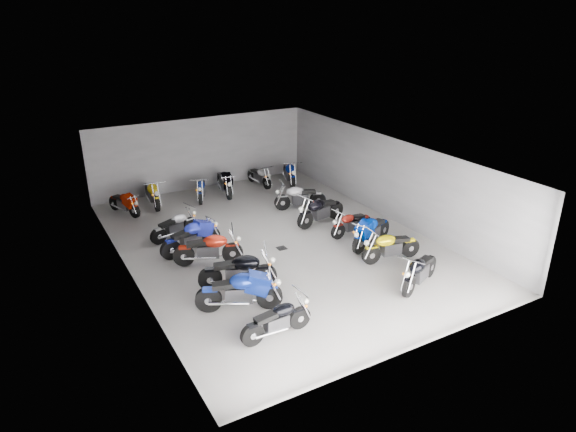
% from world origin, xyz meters
% --- Properties ---
extents(ground, '(14.00, 14.00, 0.00)m').
position_xyz_m(ground, '(0.00, 0.00, 0.00)').
color(ground, gray).
rests_on(ground, ground).
extents(wall_back, '(10.00, 0.10, 3.20)m').
position_xyz_m(wall_back, '(0.00, 7.00, 1.60)').
color(wall_back, gray).
rests_on(wall_back, ground).
extents(wall_left, '(0.10, 14.00, 3.20)m').
position_xyz_m(wall_left, '(-5.00, 0.00, 1.60)').
color(wall_left, gray).
rests_on(wall_left, ground).
extents(wall_right, '(0.10, 14.00, 3.20)m').
position_xyz_m(wall_right, '(5.00, 0.00, 1.60)').
color(wall_right, gray).
rests_on(wall_right, ground).
extents(ceiling, '(10.00, 14.00, 0.04)m').
position_xyz_m(ceiling, '(0.00, 0.00, 3.22)').
color(ceiling, black).
rests_on(ceiling, wall_back).
extents(drain_grate, '(0.32, 0.32, 0.01)m').
position_xyz_m(drain_grate, '(0.00, -0.50, 0.01)').
color(drain_grate, black).
rests_on(drain_grate, ground).
extents(motorcycle_left_a, '(2.00, 0.41, 0.88)m').
position_xyz_m(motorcycle_left_a, '(-2.54, -4.89, 0.48)').
color(motorcycle_left_a, black).
rests_on(motorcycle_left_a, ground).
extents(motorcycle_left_b, '(2.25, 1.11, 1.05)m').
position_xyz_m(motorcycle_left_b, '(-2.84, -3.32, 0.57)').
color(motorcycle_left_b, black).
rests_on(motorcycle_left_b, ground).
extents(motorcycle_left_c, '(2.21, 1.03, 1.02)m').
position_xyz_m(motorcycle_left_c, '(-2.39, -2.23, 0.56)').
color(motorcycle_left_c, black).
rests_on(motorcycle_left_c, ground).
extents(motorcycle_left_d, '(2.14, 0.96, 0.99)m').
position_xyz_m(motorcycle_left_d, '(-2.58, -0.36, 0.54)').
color(motorcycle_left_d, black).
rests_on(motorcycle_left_d, ground).
extents(motorcycle_left_e, '(2.24, 0.63, 0.99)m').
position_xyz_m(motorcycle_left_e, '(-2.78, 0.75, 0.54)').
color(motorcycle_left_e, black).
rests_on(motorcycle_left_e, ground).
extents(motorcycle_left_f, '(1.92, 0.68, 0.86)m').
position_xyz_m(motorcycle_left_f, '(-2.91, 2.13, 0.47)').
color(motorcycle_left_f, black).
rests_on(motorcycle_left_f, ground).
extents(motorcycle_right_a, '(2.03, 0.99, 0.95)m').
position_xyz_m(motorcycle_right_a, '(2.30, -4.77, 0.52)').
color(motorcycle_right_a, black).
rests_on(motorcycle_right_a, ground).
extents(motorcycle_right_b, '(2.11, 0.51, 0.93)m').
position_xyz_m(motorcycle_right_b, '(2.66, -3.03, 0.51)').
color(motorcycle_right_b, black).
rests_on(motorcycle_right_b, ground).
extents(motorcycle_right_c, '(2.15, 0.96, 0.99)m').
position_xyz_m(motorcycle_right_c, '(2.80, -1.83, 0.54)').
color(motorcycle_right_c, black).
rests_on(motorcycle_right_c, ground).
extents(motorcycle_right_d, '(1.90, 0.44, 0.84)m').
position_xyz_m(motorcycle_right_d, '(2.75, -0.74, 0.46)').
color(motorcycle_right_d, black).
rests_on(motorcycle_right_d, ground).
extents(motorcycle_right_e, '(2.26, 0.61, 1.00)m').
position_xyz_m(motorcycle_right_e, '(2.32, 0.67, 0.55)').
color(motorcycle_right_e, black).
rests_on(motorcycle_right_e, ground).
extents(motorcycle_right_f, '(2.11, 0.75, 0.95)m').
position_xyz_m(motorcycle_right_f, '(2.44, 2.42, 0.52)').
color(motorcycle_right_f, black).
rests_on(motorcycle_right_f, ground).
extents(motorcycle_back_a, '(0.83, 1.84, 0.85)m').
position_xyz_m(motorcycle_back_a, '(-3.95, 5.37, 0.46)').
color(motorcycle_back_a, black).
rests_on(motorcycle_back_a, ground).
extents(motorcycle_back_b, '(0.47, 2.24, 0.98)m').
position_xyz_m(motorcycle_back_b, '(-2.70, 5.76, 0.54)').
color(motorcycle_back_b, black).
rests_on(motorcycle_back_b, ground).
extents(motorcycle_back_c, '(0.95, 1.88, 0.88)m').
position_xyz_m(motorcycle_back_c, '(-0.66, 5.47, 0.48)').
color(motorcycle_back_c, black).
rests_on(motorcycle_back_c, ground).
extents(motorcycle_back_d, '(0.59, 2.26, 1.00)m').
position_xyz_m(motorcycle_back_d, '(0.47, 5.59, 0.55)').
color(motorcycle_back_d, black).
rests_on(motorcycle_back_d, ground).
extents(motorcycle_back_e, '(0.42, 1.89, 0.83)m').
position_xyz_m(motorcycle_back_e, '(2.33, 5.87, 0.45)').
color(motorcycle_back_e, black).
rests_on(motorcycle_back_e, ground).
extents(motorcycle_back_f, '(0.86, 2.16, 0.98)m').
position_xyz_m(motorcycle_back_f, '(3.67, 5.42, 0.54)').
color(motorcycle_back_f, black).
rests_on(motorcycle_back_f, ground).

